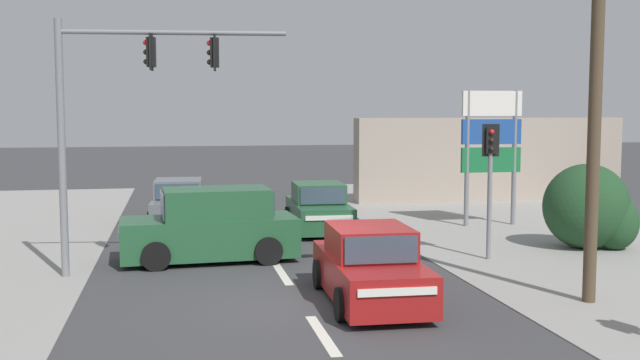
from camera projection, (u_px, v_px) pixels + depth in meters
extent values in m
plane|color=#3A3A3D|center=(303.00, 306.00, 14.99)|extent=(140.00, 140.00, 0.00)
cube|color=silver|center=(323.00, 335.00, 13.03)|extent=(0.20, 2.40, 0.01)
cube|color=silver|center=(282.00, 274.00, 17.92)|extent=(0.20, 2.40, 0.01)
cube|color=silver|center=(259.00, 239.00, 22.81)|extent=(0.20, 2.40, 0.01)
cylinder|color=#4C3D2B|center=(597.00, 47.00, 14.76)|extent=(0.26, 0.26, 10.30)
cylinder|color=slate|center=(62.00, 150.00, 17.29)|extent=(0.18, 0.18, 6.00)
cylinder|color=slate|center=(174.00, 33.00, 17.29)|extent=(5.19, 0.62, 0.11)
cube|color=black|center=(151.00, 52.00, 17.28)|extent=(0.22, 0.28, 0.68)
cube|color=black|center=(151.00, 52.00, 17.28)|extent=(0.08, 0.44, 0.84)
sphere|color=red|center=(146.00, 42.00, 17.25)|extent=(0.13, 0.13, 0.13)
sphere|color=black|center=(146.00, 52.00, 17.27)|extent=(0.13, 0.13, 0.13)
sphere|color=black|center=(146.00, 62.00, 17.29)|extent=(0.13, 0.13, 0.13)
cube|color=black|center=(215.00, 53.00, 17.42)|extent=(0.22, 0.28, 0.68)
cube|color=black|center=(215.00, 53.00, 17.42)|extent=(0.08, 0.44, 0.84)
sphere|color=red|center=(209.00, 43.00, 17.38)|extent=(0.13, 0.13, 0.13)
sphere|color=black|center=(209.00, 53.00, 17.40)|extent=(0.13, 0.13, 0.13)
sphere|color=black|center=(210.00, 62.00, 17.42)|extent=(0.13, 0.13, 0.13)
cylinder|color=slate|center=(489.00, 207.00, 19.49)|extent=(0.12, 0.12, 2.80)
cube|color=black|center=(491.00, 140.00, 19.33)|extent=(0.30, 0.25, 0.68)
cube|color=black|center=(491.00, 140.00, 19.33)|extent=(0.44, 0.13, 0.84)
sphere|color=red|center=(492.00, 132.00, 19.19)|extent=(0.13, 0.13, 0.13)
sphere|color=black|center=(492.00, 140.00, 19.21)|extent=(0.13, 0.13, 0.13)
sphere|color=black|center=(492.00, 149.00, 19.23)|extent=(0.13, 0.13, 0.13)
cylinder|color=slate|center=(467.00, 159.00, 25.08)|extent=(0.16, 0.16, 4.60)
cylinder|color=slate|center=(514.00, 158.00, 25.41)|extent=(0.16, 0.16, 4.60)
cube|color=silver|center=(492.00, 103.00, 25.07)|extent=(2.10, 0.14, 0.84)
cube|color=#1E4793|center=(491.00, 132.00, 25.16)|extent=(2.10, 0.14, 0.84)
cube|color=#196B38|center=(491.00, 160.00, 25.25)|extent=(2.10, 0.14, 0.84)
ellipsoid|color=#1E4223|center=(586.00, 206.00, 21.12)|extent=(2.45, 2.20, 2.42)
ellipsoid|color=#1E4223|center=(615.00, 222.00, 20.93)|extent=(1.35, 1.22, 1.57)
cube|color=#A39384|center=(490.00, 159.00, 32.55)|extent=(12.00, 1.00, 3.60)
cube|color=maroon|center=(370.00, 276.00, 15.25)|extent=(1.82, 4.25, 0.80)
cube|color=maroon|center=(370.00, 241.00, 15.24)|extent=(1.61, 1.94, 0.62)
cube|color=#384756|center=(381.00, 250.00, 14.28)|extent=(1.44, 0.10, 0.53)
cube|color=#384756|center=(360.00, 233.00, 16.19)|extent=(1.41, 0.10, 0.50)
cube|color=white|center=(398.00, 292.00, 13.15)|extent=(1.45, 0.08, 0.14)
cylinder|color=black|center=(429.00, 301.00, 14.13)|extent=(0.21, 0.65, 0.64)
cylinder|color=black|center=(341.00, 304.00, 13.86)|extent=(0.21, 0.65, 0.64)
cylinder|color=black|center=(394.00, 272.00, 16.69)|extent=(0.21, 0.65, 0.64)
cylinder|color=black|center=(319.00, 274.00, 16.41)|extent=(0.21, 0.65, 0.64)
cube|color=#235633|center=(209.00, 237.00, 19.45)|extent=(4.60, 2.11, 1.00)
cube|color=#235633|center=(216.00, 203.00, 19.42)|extent=(2.80, 1.88, 0.76)
cube|color=#384756|center=(163.00, 205.00, 19.08)|extent=(0.15, 1.58, 0.65)
cube|color=#384756|center=(268.00, 201.00, 19.76)|extent=(0.15, 1.55, 0.61)
cube|color=white|center=(119.00, 232.00, 18.87)|extent=(0.13, 1.56, 0.14)
cylinder|color=black|center=(156.00, 256.00, 18.24)|extent=(0.73, 0.26, 0.72)
cylinder|color=black|center=(153.00, 243.00, 20.02)|extent=(0.73, 0.26, 0.72)
cylinder|color=black|center=(268.00, 251.00, 18.93)|extent=(0.73, 0.26, 0.72)
cylinder|color=black|center=(256.00, 239.00, 20.71)|extent=(0.73, 0.26, 0.72)
cube|color=slate|center=(179.00, 209.00, 25.77)|extent=(1.90, 4.28, 0.80)
cube|color=slate|center=(178.00, 188.00, 25.66)|extent=(1.65, 1.97, 0.62)
cube|color=#384756|center=(180.00, 186.00, 26.61)|extent=(1.44, 0.13, 0.53)
cube|color=#384756|center=(177.00, 191.00, 24.70)|extent=(1.41, 0.13, 0.50)
cube|color=white|center=(181.00, 197.00, 27.85)|extent=(1.45, 0.11, 0.14)
cylinder|color=black|center=(157.00, 210.00, 26.96)|extent=(0.22, 0.65, 0.64)
cylinder|color=black|center=(204.00, 210.00, 27.20)|extent=(0.22, 0.65, 0.64)
cylinder|color=black|center=(151.00, 221.00, 24.39)|extent=(0.22, 0.65, 0.64)
cylinder|color=black|center=(203.00, 220.00, 24.63)|extent=(0.22, 0.65, 0.64)
cube|color=#235633|center=(319.00, 214.00, 24.37)|extent=(1.86, 4.26, 0.80)
cube|color=#235633|center=(318.00, 192.00, 24.36)|extent=(1.63, 1.96, 0.62)
cube|color=#384756|center=(323.00, 196.00, 23.40)|extent=(1.44, 0.11, 0.53)
cube|color=#384756|center=(314.00, 189.00, 25.31)|extent=(1.41, 0.11, 0.50)
cube|color=white|center=(329.00, 218.00, 22.27)|extent=(1.45, 0.09, 0.14)
cylinder|color=black|center=(352.00, 226.00, 23.24)|extent=(0.21, 0.65, 0.64)
cylinder|color=black|center=(298.00, 228.00, 22.98)|extent=(0.21, 0.65, 0.64)
cylinder|color=black|center=(337.00, 215.00, 25.81)|extent=(0.21, 0.65, 0.64)
cylinder|color=black|center=(288.00, 216.00, 25.55)|extent=(0.21, 0.65, 0.64)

